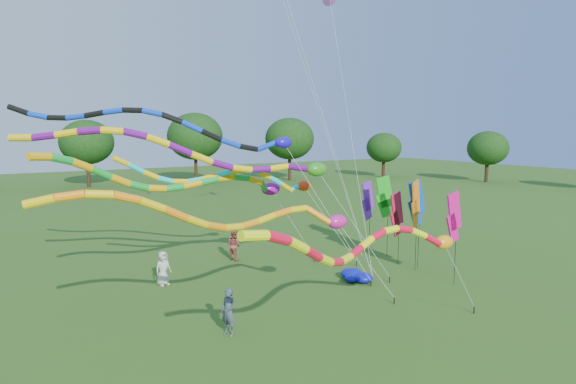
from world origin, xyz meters
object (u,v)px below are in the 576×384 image
blue_nylon_heap (351,275)px  person_a (163,268)px  tube_kite_red (387,243)px  person_b (228,312)px  person_c (234,245)px  tube_kite_orange (249,216)px

blue_nylon_heap → person_a: (-8.18, 4.13, 0.59)m
tube_kite_red → blue_nylon_heap: (4.94, 7.76, -3.86)m
blue_nylon_heap → person_a: person_a is taller
person_a → person_b: size_ratio=0.95×
tube_kite_red → blue_nylon_heap: bearing=42.4°
person_a → person_c: (4.82, 2.32, 0.03)m
tube_kite_orange → person_c: 11.61m
blue_nylon_heap → person_b: person_b is taller
tube_kite_red → person_b: 6.64m
person_b → blue_nylon_heap: bearing=84.3°
tube_kite_orange → person_c: (4.14, 10.20, -3.69)m
person_b → person_c: bearing=129.0°
tube_kite_orange → person_a: tube_kite_orange is taller
person_c → blue_nylon_heap: bearing=-172.4°
person_c → tube_kite_orange: bearing=137.9°
tube_kite_orange → person_b: size_ratio=7.69×
tube_kite_red → person_b: tube_kite_red is taller
person_a → person_c: bearing=8.5°
person_b → person_c: 10.23m
tube_kite_orange → person_b: (-0.36, 1.02, -3.68)m
tube_kite_red → person_a: tube_kite_red is taller
person_a → person_c: person_c is taller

